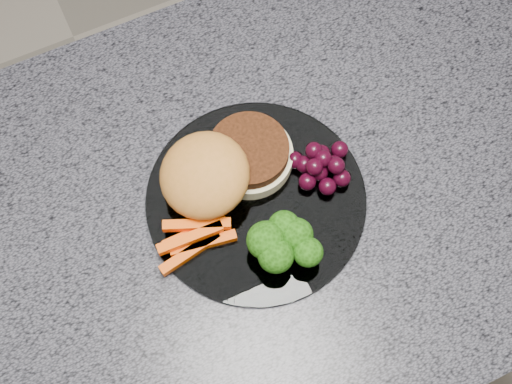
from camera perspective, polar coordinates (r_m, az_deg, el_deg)
island_cabinet at (r=1.28m, az=-4.20°, el=-10.26°), size 1.20×0.60×0.86m
countertop at (r=0.85m, az=-6.24°, el=-3.62°), size 1.20×0.60×0.04m
plate at (r=0.84m, az=0.00°, el=-0.61°), size 0.26×0.26×0.01m
burger at (r=0.83m, az=-2.83°, el=1.83°), size 0.19×0.14×0.06m
carrot_sticks at (r=0.81m, az=-4.90°, el=-3.71°), size 0.10×0.06×0.02m
broccoli at (r=0.79m, az=2.14°, el=-4.03°), size 0.08×0.07×0.05m
grape_bunch at (r=0.84m, az=5.25°, el=2.13°), size 0.08×0.07×0.04m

